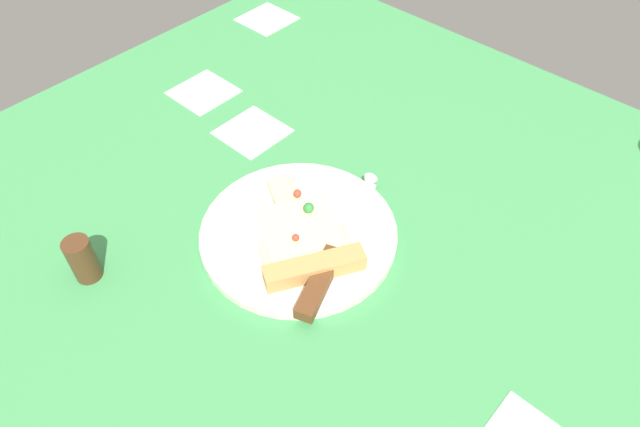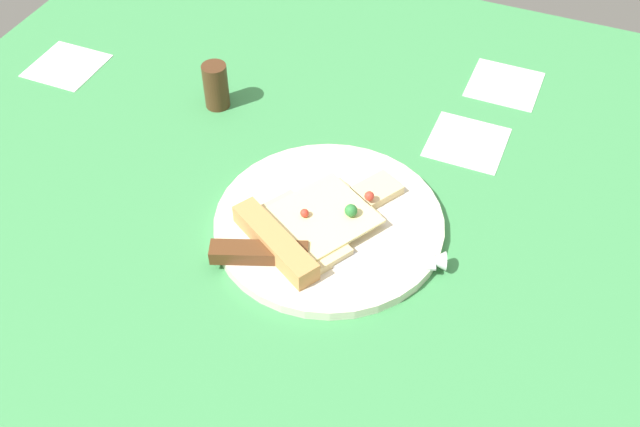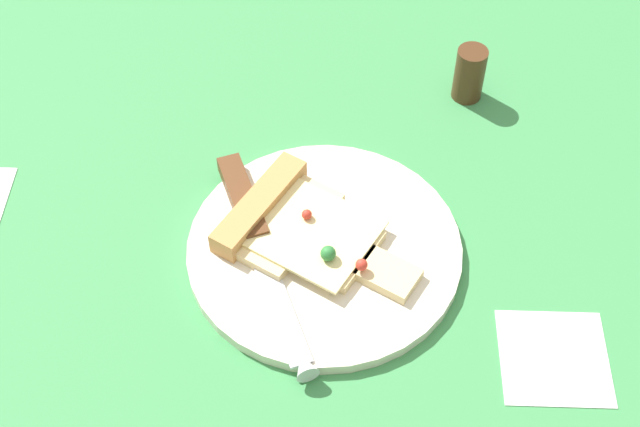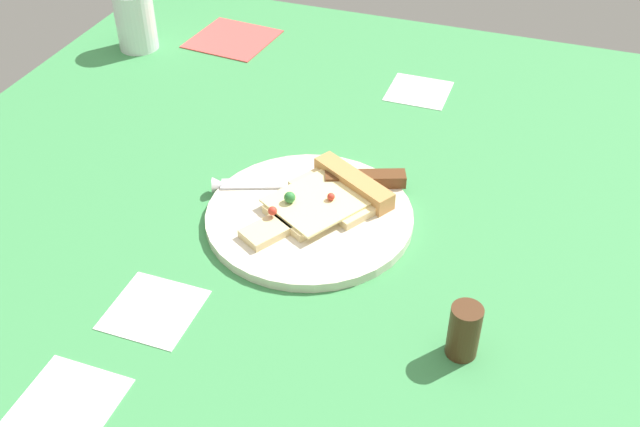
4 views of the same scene
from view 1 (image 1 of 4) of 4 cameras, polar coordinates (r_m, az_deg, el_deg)
ground_plane at (r=72.04cm, az=-0.61°, el=-4.96°), size 111.65×111.65×3.00cm
plate at (r=72.44cm, az=-2.14°, el=-1.97°), size 24.76×24.76×1.19cm
pizza_slice at (r=69.78cm, az=-1.57°, el=-2.77°), size 18.96×15.52×2.68cm
knife at (r=68.76cm, az=1.34°, el=-4.05°), size 10.54×23.16×2.45cm
pepper_shaker at (r=72.18cm, az=-22.46°, el=-4.21°), size 3.12×3.12×6.01cm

